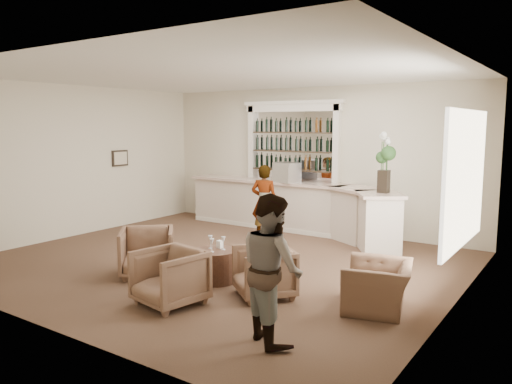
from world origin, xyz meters
TOP-DOWN VIEW (x-y plane):
  - ground at (0.00, 0.00)m, footprint 8.00×8.00m
  - room_shell at (0.16, 0.71)m, footprint 8.04×7.02m
  - bar_counter at (-0.16, 3.00)m, footprint 5.72×1.80m
  - back_bar_alcove at (-0.50, 3.41)m, footprint 2.64×0.25m
  - cocktail_table at (0.63, -0.91)m, footprint 0.69×0.69m
  - sommelier at (-0.35, 2.00)m, footprint 0.67×0.52m
  - guest at (2.52, -2.24)m, footprint 1.04×0.98m
  - armchair_left at (-0.48, -1.30)m, footprint 1.19×1.20m
  - armchair_center at (0.77, -2.07)m, footprint 0.96×0.98m
  - armchair_right at (1.66, -1.08)m, footprint 1.10×1.10m
  - armchair_far at (3.18, -0.64)m, footprint 1.08×1.16m
  - espresso_machine at (-0.35, 2.93)m, footprint 0.60×0.54m
  - flower_vase at (2.10, 2.45)m, footprint 0.31×0.31m
  - wine_glass_bar_left at (-0.79, 3.01)m, footprint 0.07×0.07m
  - wine_glass_bar_right at (-0.82, 3.10)m, footprint 0.07×0.07m
  - wine_glass_tbl_a at (0.51, -0.88)m, footprint 0.07×0.07m
  - wine_glass_tbl_b at (0.73, -0.83)m, footprint 0.07×0.07m
  - wine_glass_tbl_c at (0.67, -1.04)m, footprint 0.07×0.07m
  - napkin_holder at (0.61, -0.77)m, footprint 0.08×0.08m

SIDE VIEW (x-z plane):
  - ground at x=0.00m, z-range 0.00..0.00m
  - cocktail_table at x=0.63m, z-range 0.00..0.50m
  - armchair_far at x=3.18m, z-range 0.00..0.63m
  - armchair_right at x=1.66m, z-range 0.00..0.72m
  - armchair_center at x=0.77m, z-range 0.00..0.77m
  - armchair_left at x=-0.48m, z-range 0.00..0.78m
  - napkin_holder at x=0.61m, z-range 0.50..0.62m
  - bar_counter at x=-0.16m, z-range 0.00..1.14m
  - wine_glass_tbl_a at x=0.51m, z-range 0.50..0.71m
  - wine_glass_tbl_b at x=0.73m, z-range 0.50..0.71m
  - wine_glass_tbl_c at x=0.67m, z-range 0.50..0.71m
  - sommelier at x=-0.35m, z-range 0.00..1.60m
  - guest at x=2.52m, z-range 0.00..1.69m
  - wine_glass_bar_left at x=-0.79m, z-range 1.14..1.35m
  - wine_glass_bar_right at x=-0.82m, z-range 1.14..1.35m
  - espresso_machine at x=-0.35m, z-range 1.14..1.59m
  - flower_vase at x=2.10m, z-range 1.21..2.37m
  - back_bar_alcove at x=-0.50m, z-range 0.53..3.53m
  - room_shell at x=0.16m, z-range 0.68..4.00m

